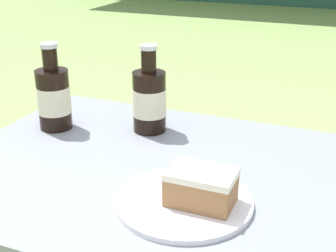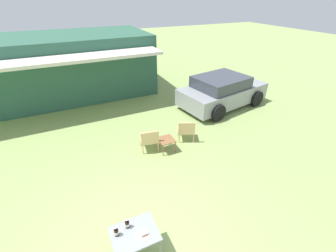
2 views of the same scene
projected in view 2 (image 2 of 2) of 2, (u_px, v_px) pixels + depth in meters
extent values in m
cube|color=#2D5B47|center=(59.00, 66.00, 10.50)|extent=(8.31, 3.93, 2.74)
cube|color=silver|center=(56.00, 60.00, 8.06)|extent=(7.90, 1.20, 0.12)
cube|color=gray|center=(222.00, 94.00, 9.82)|extent=(4.09, 2.42, 0.69)
cube|color=#383D47|center=(221.00, 82.00, 9.43)|extent=(2.36, 1.99, 0.46)
cylinder|color=black|center=(225.00, 86.00, 11.16)|extent=(0.70, 0.31, 0.68)
cylinder|color=black|center=(256.00, 99.00, 9.85)|extent=(0.70, 0.31, 0.68)
cylinder|color=black|center=(188.00, 97.00, 9.99)|extent=(0.70, 0.31, 0.68)
cylinder|color=black|center=(218.00, 113.00, 8.68)|extent=(0.70, 0.31, 0.68)
cylinder|color=tan|center=(155.00, 140.00, 7.41)|extent=(0.04, 0.04, 0.33)
cylinder|color=tan|center=(141.00, 142.00, 7.30)|extent=(0.04, 0.04, 0.33)
cylinder|color=tan|center=(158.00, 147.00, 7.05)|extent=(0.04, 0.04, 0.33)
cylinder|color=tan|center=(143.00, 150.00, 6.94)|extent=(0.04, 0.04, 0.33)
cube|color=tan|center=(149.00, 139.00, 7.08)|extent=(0.62, 0.58, 0.06)
cube|color=tan|center=(150.00, 137.00, 6.78)|extent=(0.54, 0.14, 0.38)
cube|color=#CC5670|center=(149.00, 138.00, 7.05)|extent=(0.55, 0.50, 0.05)
cylinder|color=tan|center=(192.00, 131.00, 7.86)|extent=(0.04, 0.04, 0.33)
cylinder|color=tan|center=(178.00, 131.00, 7.85)|extent=(0.04, 0.04, 0.33)
cylinder|color=tan|center=(194.00, 138.00, 7.48)|extent=(0.04, 0.04, 0.33)
cylinder|color=tan|center=(179.00, 138.00, 7.47)|extent=(0.04, 0.04, 0.33)
cube|color=tan|center=(186.00, 130.00, 7.56)|extent=(0.70, 0.67, 0.06)
cube|color=tan|center=(187.00, 128.00, 7.26)|extent=(0.51, 0.27, 0.38)
cube|color=brown|center=(166.00, 140.00, 7.00)|extent=(0.47, 0.49, 0.03)
cylinder|color=brown|center=(163.00, 151.00, 6.85)|extent=(0.03, 0.03, 0.38)
cylinder|color=brown|center=(175.00, 147.00, 7.01)|extent=(0.03, 0.03, 0.38)
cylinder|color=brown|center=(157.00, 143.00, 7.20)|extent=(0.03, 0.03, 0.38)
cylinder|color=brown|center=(169.00, 140.00, 7.35)|extent=(0.03, 0.03, 0.38)
cube|color=gray|center=(135.00, 234.00, 3.97)|extent=(0.82, 0.64, 0.04)
cylinder|color=gray|center=(160.00, 250.00, 4.06)|extent=(0.04, 0.04, 0.65)
cylinder|color=gray|center=(113.00, 240.00, 4.23)|extent=(0.04, 0.04, 0.65)
cylinder|color=gray|center=(149.00, 226.00, 4.50)|extent=(0.04, 0.04, 0.65)
cylinder|color=white|center=(143.00, 235.00, 3.92)|extent=(0.24, 0.24, 0.01)
cube|color=#9E6B42|center=(144.00, 234.00, 3.91)|extent=(0.11, 0.07, 0.05)
cube|color=silver|center=(144.00, 233.00, 3.90)|extent=(0.11, 0.08, 0.01)
cylinder|color=black|center=(127.00, 224.00, 4.03)|extent=(0.08, 0.08, 0.14)
cylinder|color=black|center=(127.00, 221.00, 3.98)|extent=(0.03, 0.03, 0.05)
cylinder|color=silver|center=(127.00, 220.00, 3.96)|extent=(0.04, 0.04, 0.01)
cylinder|color=beige|center=(127.00, 224.00, 4.03)|extent=(0.08, 0.08, 0.06)
cylinder|color=black|center=(116.00, 232.00, 3.89)|extent=(0.08, 0.08, 0.14)
cylinder|color=black|center=(116.00, 229.00, 3.84)|extent=(0.03, 0.03, 0.05)
cylinder|color=silver|center=(115.00, 228.00, 3.83)|extent=(0.04, 0.04, 0.01)
cylinder|color=beige|center=(116.00, 232.00, 3.89)|extent=(0.08, 0.08, 0.06)
cube|color=silver|center=(140.00, 237.00, 3.89)|extent=(0.16, 0.05, 0.01)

